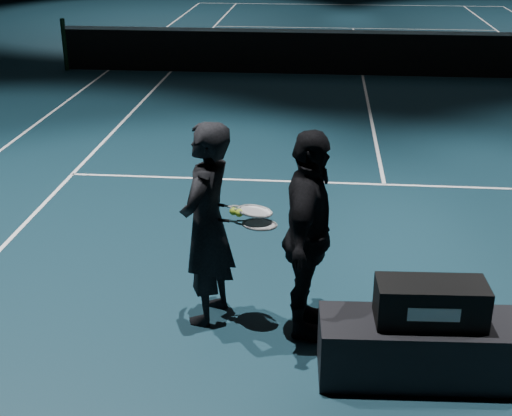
{
  "coord_description": "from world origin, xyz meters",
  "views": [
    {
      "loc": [
        -0.84,
        -15.04,
        3.28
      ],
      "look_at": [
        -1.33,
        -9.82,
        1.07
      ],
      "focal_mm": 50.0,
      "sensor_mm": 36.0,
      "label": 1
    }
  ],
  "objects_px": {
    "player_bench": "(426,349)",
    "tennis_balls": "(236,210)",
    "racket_lower": "(260,224)",
    "racket_upper": "(255,211)",
    "player_b": "(308,236)",
    "racket_bag": "(431,303)",
    "player_a": "(207,225)"
  },
  "relations": [
    {
      "from": "racket_lower",
      "to": "racket_upper",
      "type": "distance_m",
      "value": 0.11
    },
    {
      "from": "player_b",
      "to": "racket_upper",
      "type": "bearing_deg",
      "value": 80.65
    },
    {
      "from": "racket_bag",
      "to": "racket_lower",
      "type": "xyz_separation_m",
      "value": [
        -1.3,
        0.61,
        0.29
      ]
    },
    {
      "from": "racket_upper",
      "to": "player_b",
      "type": "bearing_deg",
      "value": -9.08
    },
    {
      "from": "racket_bag",
      "to": "tennis_balls",
      "type": "xyz_separation_m",
      "value": [
        -1.5,
        0.65,
        0.4
      ]
    },
    {
      "from": "player_a",
      "to": "racket_upper",
      "type": "xyz_separation_m",
      "value": [
        0.4,
        -0.03,
        0.15
      ]
    },
    {
      "from": "player_bench",
      "to": "racket_upper",
      "type": "relative_size",
      "value": 2.34
    },
    {
      "from": "racket_bag",
      "to": "player_b",
      "type": "relative_size",
      "value": 0.46
    },
    {
      "from": "tennis_balls",
      "to": "racket_lower",
      "type": "bearing_deg",
      "value": -11.72
    },
    {
      "from": "player_bench",
      "to": "player_b",
      "type": "relative_size",
      "value": 0.91
    },
    {
      "from": "player_a",
      "to": "tennis_balls",
      "type": "relative_size",
      "value": 14.57
    },
    {
      "from": "racket_bag",
      "to": "player_a",
      "type": "height_order",
      "value": "player_a"
    },
    {
      "from": "player_bench",
      "to": "player_b",
      "type": "bearing_deg",
      "value": 146.51
    },
    {
      "from": "player_bench",
      "to": "racket_lower",
      "type": "relative_size",
      "value": 2.34
    },
    {
      "from": "player_a",
      "to": "racket_lower",
      "type": "xyz_separation_m",
      "value": [
        0.44,
        -0.08,
        0.05
      ]
    },
    {
      "from": "racket_bag",
      "to": "racket_upper",
      "type": "relative_size",
      "value": 1.17
    },
    {
      "from": "player_bench",
      "to": "tennis_balls",
      "type": "bearing_deg",
      "value": 153.64
    },
    {
      "from": "racket_upper",
      "to": "racket_lower",
      "type": "bearing_deg",
      "value": -42.66
    },
    {
      "from": "player_b",
      "to": "player_bench",
      "type": "bearing_deg",
      "value": -114.63
    },
    {
      "from": "player_bench",
      "to": "racket_lower",
      "type": "height_order",
      "value": "racket_lower"
    },
    {
      "from": "player_a",
      "to": "racket_lower",
      "type": "distance_m",
      "value": 0.45
    },
    {
      "from": "player_bench",
      "to": "racket_bag",
      "type": "distance_m",
      "value": 0.4
    },
    {
      "from": "racket_lower",
      "to": "tennis_balls",
      "type": "distance_m",
      "value": 0.22
    },
    {
      "from": "tennis_balls",
      "to": "player_bench",
      "type": "bearing_deg",
      "value": -23.48
    },
    {
      "from": "racket_upper",
      "to": "racket_bag",
      "type": "bearing_deg",
      "value": -19.81
    },
    {
      "from": "player_bench",
      "to": "player_a",
      "type": "height_order",
      "value": "player_a"
    },
    {
      "from": "tennis_balls",
      "to": "racket_bag",
      "type": "bearing_deg",
      "value": -23.48
    },
    {
      "from": "racket_lower",
      "to": "player_a",
      "type": "bearing_deg",
      "value": -180.0
    },
    {
      "from": "player_bench",
      "to": "racket_upper",
      "type": "distance_m",
      "value": 1.69
    },
    {
      "from": "racket_lower",
      "to": "racket_bag",
      "type": "bearing_deg",
      "value": -14.82
    },
    {
      "from": "player_b",
      "to": "racket_upper",
      "type": "distance_m",
      "value": 0.48
    },
    {
      "from": "racket_bag",
      "to": "tennis_balls",
      "type": "distance_m",
      "value": 1.68
    }
  ]
}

